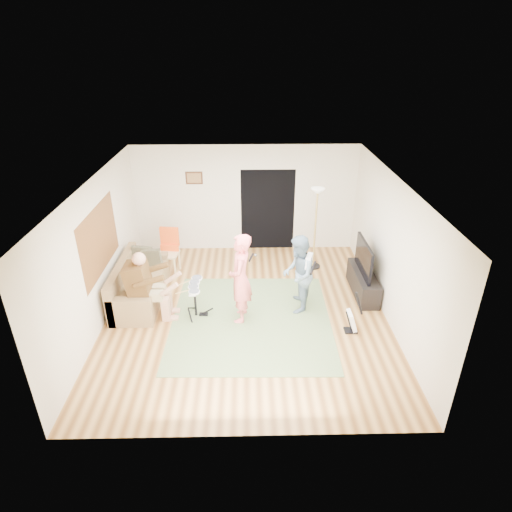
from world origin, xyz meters
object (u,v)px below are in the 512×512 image
(drum_kit, at_px, (195,302))
(torchiere_lamp, at_px, (316,214))
(guitarist, at_px, (298,274))
(dining_chair, at_px, (169,257))
(singer, at_px, (240,279))
(tv_cabinet, at_px, (363,283))
(guitar_spare, at_px, (352,320))
(television, at_px, (364,258))
(sofa, at_px, (137,287))

(drum_kit, bearing_deg, torchiere_lamp, 37.52)
(guitarist, xyz_separation_m, dining_chair, (-2.82, 1.62, -0.42))
(dining_chair, bearing_deg, drum_kit, -58.62)
(singer, bearing_deg, drum_kit, -91.47)
(tv_cabinet, bearing_deg, guitar_spare, -111.59)
(drum_kit, distance_m, tv_cabinet, 3.59)
(drum_kit, xyz_separation_m, tv_cabinet, (3.50, 0.78, -0.07))
(guitar_spare, height_order, torchiere_lamp, torchiere_lamp)
(drum_kit, height_order, guitarist, guitarist)
(television, bearing_deg, tv_cabinet, -0.00)
(sofa, relative_size, guitarist, 1.31)
(guitarist, xyz_separation_m, television, (1.43, 0.57, 0.05))
(sofa, xyz_separation_m, singer, (2.19, -0.76, 0.62))
(guitar_spare, distance_m, torchiere_lamp, 2.82)
(singer, xyz_separation_m, guitarist, (1.12, 0.32, -0.10))
(drum_kit, xyz_separation_m, dining_chair, (-0.80, 1.83, 0.05))
(drum_kit, distance_m, dining_chair, 2.00)
(singer, distance_m, torchiere_lamp, 2.75)
(guitarist, xyz_separation_m, tv_cabinet, (1.48, 0.57, -0.55))
(sofa, relative_size, television, 1.81)
(sofa, distance_m, dining_chair, 1.28)
(drum_kit, relative_size, tv_cabinet, 0.53)
(sofa, relative_size, tv_cabinet, 1.49)
(dining_chair, height_order, television, television)
(guitar_spare, bearing_deg, torchiere_lamp, 98.00)
(tv_cabinet, bearing_deg, drum_kit, -167.44)
(tv_cabinet, bearing_deg, dining_chair, 166.27)
(sofa, xyz_separation_m, guitarist, (3.31, -0.44, 0.52))
(sofa, xyz_separation_m, guitar_spare, (4.26, -1.22, -0.03))
(drum_kit, relative_size, guitarist, 0.47)
(dining_chair, bearing_deg, guitar_spare, -24.77)
(guitar_spare, bearing_deg, dining_chair, 147.43)
(sofa, xyz_separation_m, tv_cabinet, (4.79, 0.13, -0.03))
(sofa, height_order, torchiere_lamp, torchiere_lamp)
(tv_cabinet, relative_size, television, 1.22)
(torchiere_lamp, xyz_separation_m, television, (0.85, -1.22, -0.50))
(drum_kit, distance_m, torchiere_lamp, 3.44)
(guitar_spare, bearing_deg, drum_kit, 169.04)
(dining_chair, relative_size, tv_cabinet, 0.76)
(torchiere_lamp, xyz_separation_m, dining_chair, (-3.40, -0.17, -0.97))
(television, bearing_deg, sofa, -178.43)
(torchiere_lamp, bearing_deg, guitar_spare, -82.00)
(dining_chair, xyz_separation_m, tv_cabinet, (4.30, -1.05, -0.13))
(television, bearing_deg, drum_kit, -167.26)
(torchiere_lamp, relative_size, dining_chair, 1.85)
(guitarist, bearing_deg, tv_cabinet, 119.60)
(sofa, bearing_deg, television, 1.57)
(guitar_spare, height_order, tv_cabinet, guitar_spare)
(sofa, height_order, television, television)
(television, bearing_deg, singer, -160.75)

